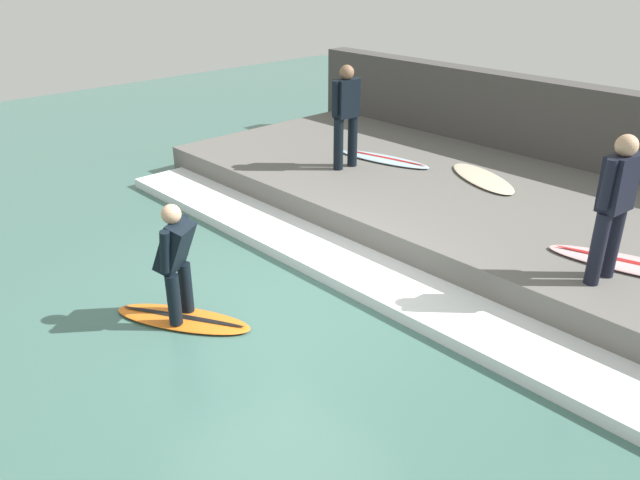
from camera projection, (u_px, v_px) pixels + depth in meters
ground_plane at (275, 311)px, 7.48m from camera, size 28.00×28.00×0.00m
concrete_ledge at (472, 205)px, 9.89m from camera, size 4.40×10.65×0.49m
back_wall at (555, 135)px, 11.12m from camera, size 0.50×11.18×1.85m
wave_foam_crest at (354, 269)px, 8.29m from camera, size 0.99×10.12×0.15m
surfboard_riding at (183, 319)px, 7.26m from camera, size 1.28×1.71×0.07m
surfer_riding at (176, 257)px, 6.91m from camera, size 0.53×0.54×1.40m
surfer_waiting_near at (346, 111)px, 10.41m from camera, size 0.58×0.28×1.74m
surfboard_waiting_near at (384, 159)px, 11.15m from camera, size 0.79×1.83×0.07m
surfer_waiting_far at (615, 202)px, 6.76m from camera, size 0.57×0.29×1.71m
surfboard_waiting_far at (638, 266)px, 7.40m from camera, size 1.05×2.12×0.07m
surfboard_spare at (482, 178)px, 10.23m from camera, size 1.23×1.71×0.06m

